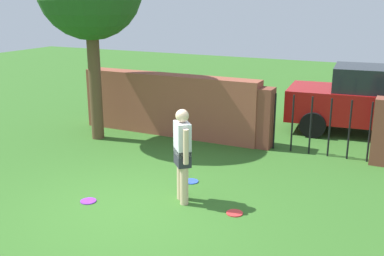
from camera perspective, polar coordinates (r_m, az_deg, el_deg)
ground_plane at (r=7.76m, az=-7.55°, el=-9.84°), size 40.00×40.00×0.00m
brick_wall at (r=11.55m, az=-2.88°, el=2.94°), size 4.73×0.50×1.54m
person at (r=7.59m, az=-1.21°, el=-2.96°), size 0.40×0.43×1.62m
fence_gate at (r=10.35m, az=15.71°, el=0.44°), size 3.02×0.44×1.40m
car at (r=12.40m, az=21.73°, el=3.16°), size 4.33×2.21×1.72m
frisbee_purple at (r=8.10m, az=-12.81°, el=-8.88°), size 0.27×0.27×0.02m
frisbee_blue at (r=8.71m, az=-0.10°, el=-6.67°), size 0.27×0.27×0.02m
frisbee_red at (r=7.53m, az=5.34°, el=-10.53°), size 0.27×0.27×0.02m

